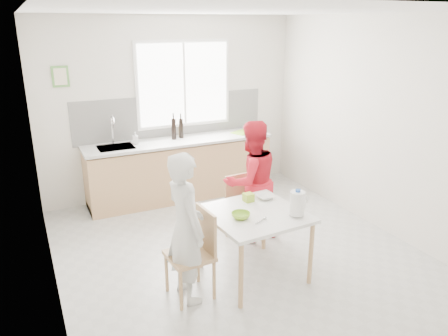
# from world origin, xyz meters

# --- Properties ---
(ground) EXTENTS (4.50, 4.50, 0.00)m
(ground) POSITION_xyz_m (0.00, 0.00, 0.00)
(ground) COLOR #B7B7B2
(ground) RESTS_ON ground
(room_shell) EXTENTS (4.50, 4.50, 4.50)m
(room_shell) POSITION_xyz_m (0.00, 0.00, 1.64)
(room_shell) COLOR silver
(room_shell) RESTS_ON ground
(window) EXTENTS (1.50, 0.06, 1.30)m
(window) POSITION_xyz_m (0.20, 2.23, 1.70)
(window) COLOR white
(window) RESTS_ON room_shell
(backsplash) EXTENTS (3.00, 0.02, 0.65)m
(backsplash) POSITION_xyz_m (0.00, 2.24, 1.23)
(backsplash) COLOR white
(backsplash) RESTS_ON room_shell
(picture_frame) EXTENTS (0.22, 0.03, 0.28)m
(picture_frame) POSITION_xyz_m (-1.55, 2.23, 1.90)
(picture_frame) COLOR #589845
(picture_frame) RESTS_ON room_shell
(kitchen_counter) EXTENTS (2.84, 0.64, 1.37)m
(kitchen_counter) POSITION_xyz_m (-0.00, 1.95, 0.42)
(kitchen_counter) COLOR tan
(kitchen_counter) RESTS_ON ground
(dining_table) EXTENTS (1.02, 1.02, 0.73)m
(dining_table) POSITION_xyz_m (-0.06, -0.47, 0.66)
(dining_table) COLOR white
(dining_table) RESTS_ON ground
(chair_left) EXTENTS (0.44, 0.44, 0.89)m
(chair_left) POSITION_xyz_m (-0.74, -0.52, 0.49)
(chair_left) COLOR tan
(chair_left) RESTS_ON ground
(chair_far) EXTENTS (0.40, 0.40, 0.81)m
(chair_far) POSITION_xyz_m (0.23, 0.36, 0.44)
(chair_far) COLOR tan
(chair_far) RESTS_ON ground
(person_white) EXTENTS (0.40, 0.57, 1.49)m
(person_white) POSITION_xyz_m (-0.84, -0.53, 0.75)
(person_white) COLOR silver
(person_white) RESTS_ON ground
(person_red) EXTENTS (0.77, 0.62, 1.50)m
(person_red) POSITION_xyz_m (0.32, 0.31, 0.75)
(person_red) COLOR red
(person_red) RESTS_ON ground
(bowl_green) EXTENTS (0.20, 0.20, 0.06)m
(bowl_green) POSITION_xyz_m (-0.26, -0.54, 0.76)
(bowl_green) COLOR #89C12C
(bowl_green) RESTS_ON dining_table
(bowl_white) EXTENTS (0.20, 0.20, 0.05)m
(bowl_white) POSITION_xyz_m (0.22, -0.20, 0.76)
(bowl_white) COLOR white
(bowl_white) RESTS_ON dining_table
(milk_jug) EXTENTS (0.21, 0.15, 0.27)m
(milk_jug) POSITION_xyz_m (0.28, -0.73, 0.88)
(milk_jug) COLOR white
(milk_jug) RESTS_ON dining_table
(green_box) EXTENTS (0.11, 0.11, 0.09)m
(green_box) POSITION_xyz_m (0.02, -0.19, 0.78)
(green_box) COLOR #9AC02C
(green_box) RESTS_ON dining_table
(spoon) EXTENTS (0.15, 0.08, 0.01)m
(spoon) POSITION_xyz_m (-0.13, -0.70, 0.74)
(spoon) COLOR #A5A5AA
(spoon) RESTS_ON dining_table
(cutting_board) EXTENTS (0.42, 0.37, 0.01)m
(cutting_board) POSITION_xyz_m (1.07, 1.93, 0.93)
(cutting_board) COLOR #86C32D
(cutting_board) RESTS_ON kitchen_counter
(wine_bottle_a) EXTENTS (0.07, 0.07, 0.32)m
(wine_bottle_a) POSITION_xyz_m (-0.06, 2.01, 1.08)
(wine_bottle_a) COLOR black
(wine_bottle_a) RESTS_ON kitchen_counter
(wine_bottle_b) EXTENTS (0.07, 0.07, 0.30)m
(wine_bottle_b) POSITION_xyz_m (0.06, 2.04, 1.07)
(wine_bottle_b) COLOR black
(wine_bottle_b) RESTS_ON kitchen_counter
(jar_amber) EXTENTS (0.06, 0.06, 0.16)m
(jar_amber) POSITION_xyz_m (0.07, 2.07, 1.00)
(jar_amber) COLOR olive
(jar_amber) RESTS_ON kitchen_counter
(soap_bottle) EXTENTS (0.09, 0.10, 0.17)m
(soap_bottle) POSITION_xyz_m (-0.65, 2.01, 1.01)
(soap_bottle) COLOR #999999
(soap_bottle) RESTS_ON kitchen_counter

